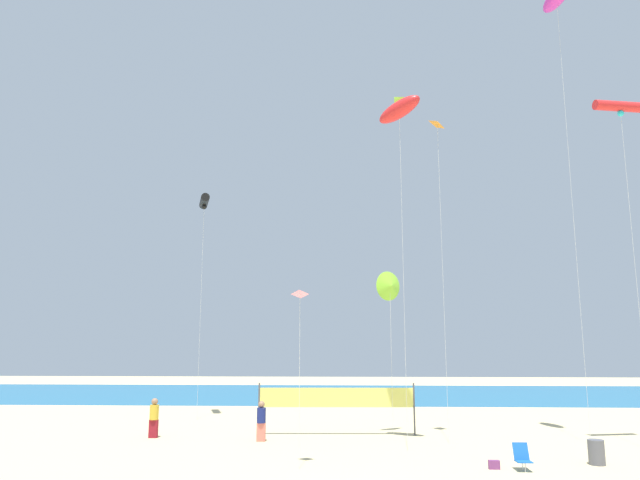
% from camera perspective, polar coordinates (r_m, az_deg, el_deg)
% --- Properties ---
extents(ocean_band, '(120.00, 20.00, 0.01)m').
position_cam_1_polar(ocean_band, '(51.35, 2.55, -14.76)').
color(ocean_band, '#1E6B99').
rests_on(ocean_band, ground).
extents(beachgoer_navy_shirt, '(0.40, 0.40, 1.73)m').
position_cam_1_polar(beachgoer_navy_shirt, '(27.25, -5.75, -17.06)').
color(beachgoer_navy_shirt, '#EA7260').
rests_on(beachgoer_navy_shirt, ground).
extents(beachgoer_mustard_shirt, '(0.40, 0.40, 1.77)m').
position_cam_1_polar(beachgoer_mustard_shirt, '(29.11, -15.90, -16.24)').
color(beachgoer_mustard_shirt, maroon).
rests_on(beachgoer_mustard_shirt, ground).
extents(folding_beach_chair, '(0.52, 0.65, 0.89)m').
position_cam_1_polar(folding_beach_chair, '(22.44, 19.13, -19.31)').
color(folding_beach_chair, '#1959B2').
rests_on(folding_beach_chair, ground).
extents(trash_barrel, '(0.57, 0.57, 0.86)m').
position_cam_1_polar(trash_barrel, '(24.35, 25.37, -18.21)').
color(trash_barrel, '#595960').
rests_on(trash_barrel, ground).
extents(volleyball_net, '(7.45, 0.33, 2.40)m').
position_cam_1_polar(volleyball_net, '(28.79, 1.62, -15.31)').
color(volleyball_net, '#4C4C51').
rests_on(volleyball_net, ground).
extents(beach_handbag, '(0.38, 0.19, 0.30)m').
position_cam_1_polar(beach_handbag, '(22.41, 16.63, -20.27)').
color(beach_handbag, '#7A3872').
rests_on(beach_handbag, ground).
extents(kite_red_tube, '(2.45, 0.89, 14.89)m').
position_cam_1_polar(kite_red_tube, '(29.78, 27.24, 11.45)').
color(kite_red_tube, silver).
rests_on(kite_red_tube, ground).
extents(kite_lime_delta, '(1.37, 1.05, 7.76)m').
position_cam_1_polar(kite_lime_delta, '(28.82, 6.84, -4.47)').
color(kite_lime_delta, silver).
rests_on(kite_lime_delta, ground).
extents(kite_black_tube, '(1.12, 2.22, 13.03)m').
position_cam_1_polar(kite_black_tube, '(36.24, -11.23, 3.68)').
color(kite_black_tube, silver).
rests_on(kite_black_tube, ground).
extents(kite_pink_diamond, '(0.49, 0.50, 6.24)m').
position_cam_1_polar(kite_pink_diamond, '(21.31, -1.96, -5.42)').
color(kite_pink_diamond, silver).
rests_on(kite_pink_diamond, ground).
extents(kite_red_inflatable, '(2.27, 1.94, 15.25)m').
position_cam_1_polar(kite_red_inflatable, '(26.96, 7.75, 12.48)').
color(kite_red_inflatable, silver).
rests_on(kite_red_inflatable, ground).
extents(kite_orange_diamond, '(0.70, 0.71, 14.88)m').
position_cam_1_polar(kite_orange_diamond, '(28.94, 11.47, 10.66)').
color(kite_orange_diamond, silver).
rests_on(kite_orange_diamond, ground).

